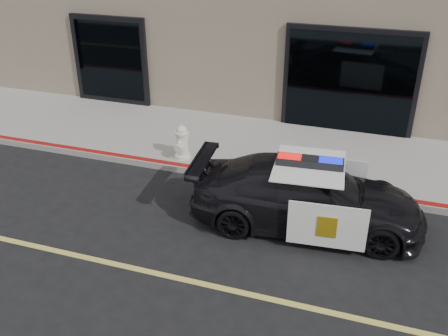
% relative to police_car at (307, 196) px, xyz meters
% --- Properties ---
extents(ground, '(120.00, 120.00, 0.00)m').
position_rel_police_car_xyz_m(ground, '(1.21, -2.27, -0.64)').
color(ground, black).
rests_on(ground, ground).
extents(sidewalk_n, '(60.00, 3.50, 0.15)m').
position_rel_police_car_xyz_m(sidewalk_n, '(1.21, 2.98, -0.57)').
color(sidewalk_n, gray).
rests_on(sidewalk_n, ground).
extents(police_car, '(2.55, 4.70, 1.44)m').
position_rel_police_car_xyz_m(police_car, '(0.00, 0.00, 0.00)').
color(police_car, black).
rests_on(police_car, ground).
extents(fire_hydrant, '(0.38, 0.53, 0.84)m').
position_rel_police_car_xyz_m(fire_hydrant, '(-3.26, 1.68, -0.10)').
color(fire_hydrant, white).
rests_on(fire_hydrant, sidewalk_n).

